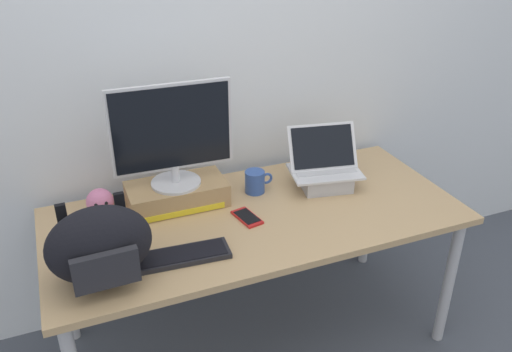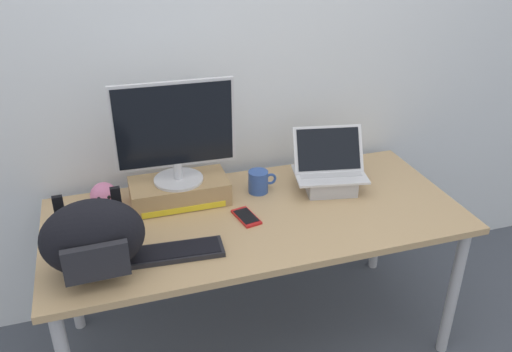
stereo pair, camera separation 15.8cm
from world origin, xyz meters
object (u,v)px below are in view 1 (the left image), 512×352
object	(u,v)px
desktop_monitor	(172,135)
open_laptop	(324,174)
external_keyboard	(170,258)
coffee_mug	(255,182)
cell_phone	(247,217)
toner_box_yellow	(177,194)
messenger_backpack	(100,245)
plush_toy	(100,202)

from	to	relation	value
desktop_monitor	open_laptop	world-z (taller)	desktop_monitor
external_keyboard	desktop_monitor	bearing A→B (deg)	75.37
open_laptop	coffee_mug	distance (m)	0.33
cell_phone	desktop_monitor	bearing A→B (deg)	125.85
toner_box_yellow	messenger_backpack	world-z (taller)	messenger_backpack
external_keyboard	messenger_backpack	bearing A→B (deg)	-171.09
desktop_monitor	messenger_backpack	world-z (taller)	desktop_monitor
open_laptop	external_keyboard	world-z (taller)	open_laptop
toner_box_yellow	cell_phone	bearing A→B (deg)	-42.94
toner_box_yellow	messenger_backpack	xyz separation A→B (m)	(-0.37, -0.41, 0.09)
toner_box_yellow	plush_toy	world-z (taller)	plush_toy
toner_box_yellow	plush_toy	xyz separation A→B (m)	(-0.32, 0.05, 0.01)
plush_toy	desktop_monitor	bearing A→B (deg)	-8.63
external_keyboard	messenger_backpack	size ratio (longest dim) A/B	1.25
desktop_monitor	external_keyboard	world-z (taller)	desktop_monitor
toner_box_yellow	external_keyboard	distance (m)	0.41
open_laptop	desktop_monitor	bearing A→B (deg)	-176.29
messenger_backpack	cell_phone	xyz separation A→B (m)	(0.61, 0.19, -0.14)
toner_box_yellow	external_keyboard	size ratio (longest dim) A/B	0.93
cell_phone	plush_toy	xyz separation A→B (m)	(-0.56, 0.27, 0.05)
open_laptop	plush_toy	distance (m)	1.01
cell_phone	coffee_mug	bearing A→B (deg)	48.06
open_laptop	external_keyboard	size ratio (longest dim) A/B	0.78
desktop_monitor	cell_phone	size ratio (longest dim) A/B	3.16
toner_box_yellow	desktop_monitor	xyz separation A→B (m)	(-0.00, -0.00, 0.28)
coffee_mug	cell_phone	bearing A→B (deg)	-120.57
desktop_monitor	open_laptop	distance (m)	0.74
open_laptop	plush_toy	size ratio (longest dim) A/B	3.10
desktop_monitor	open_laptop	size ratio (longest dim) A/B	1.42
plush_toy	cell_phone	bearing A→B (deg)	-25.81
external_keyboard	coffee_mug	world-z (taller)	coffee_mug
toner_box_yellow	external_keyboard	world-z (taller)	toner_box_yellow
coffee_mug	desktop_monitor	bearing A→B (deg)	176.67
external_keyboard	cell_phone	world-z (taller)	external_keyboard
desktop_monitor	messenger_backpack	size ratio (longest dim) A/B	1.38
desktop_monitor	cell_phone	world-z (taller)	desktop_monitor
toner_box_yellow	cell_phone	xyz separation A→B (m)	(0.24, -0.22, -0.05)
messenger_backpack	plush_toy	size ratio (longest dim) A/B	3.19
toner_box_yellow	desktop_monitor	world-z (taller)	desktop_monitor
messenger_backpack	desktop_monitor	bearing A→B (deg)	46.21
external_keyboard	messenger_backpack	xyz separation A→B (m)	(-0.24, -0.02, 0.13)
plush_toy	coffee_mug	bearing A→B (deg)	-5.84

